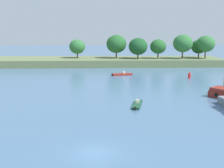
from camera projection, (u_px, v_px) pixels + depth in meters
ground_plane at (95, 153)px, 30.02m from camera, size 400.00×400.00×0.00m
treeline_island at (113, 57)px, 101.59m from camera, size 85.78×16.98×10.53m
fishing_skiff at (137, 104)px, 48.38m from camera, size 2.42×5.84×0.88m
small_motorboat at (122, 74)px, 79.84m from camera, size 5.76×2.85×0.99m
channel_buoy_red at (189, 75)px, 74.81m from camera, size 0.70×0.70×1.90m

